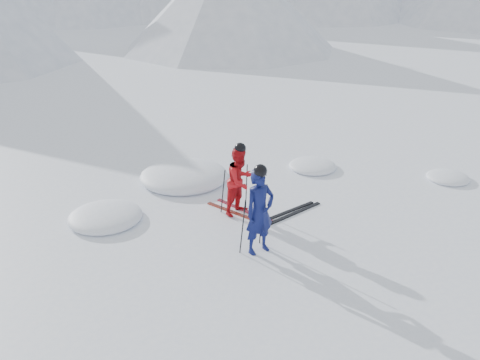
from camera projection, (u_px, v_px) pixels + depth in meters
ground at (323, 208)px, 11.91m from camera, size 160.00×160.00×0.00m
skier_blue at (260, 212)px, 9.81m from camera, size 0.66×0.46×1.75m
skier_red at (240, 181)px, 11.40m from camera, size 0.87×0.74×1.58m
pole_blue_left at (243, 227)px, 9.87m from camera, size 0.12×0.08×1.17m
pole_blue_right at (261, 217)px, 10.25m from camera, size 0.12×0.07×1.17m
pole_red_left at (223, 191)px, 11.52m from camera, size 0.11×0.09×1.05m
pole_red_right at (246, 186)px, 11.78m from camera, size 0.11×0.08×1.05m
ski_worn_left at (236, 213)px, 11.64m from camera, size 0.49×1.67×0.03m
ski_worn_right at (244, 210)px, 11.77m from camera, size 0.37×1.69×0.03m
ski_loose_a at (286, 212)px, 11.68m from camera, size 1.70×0.12×0.03m
ski_loose_b at (294, 213)px, 11.62m from camera, size 1.70×0.18×0.03m
snow_lumps at (203, 186)px, 13.09m from camera, size 9.55×5.96×0.51m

